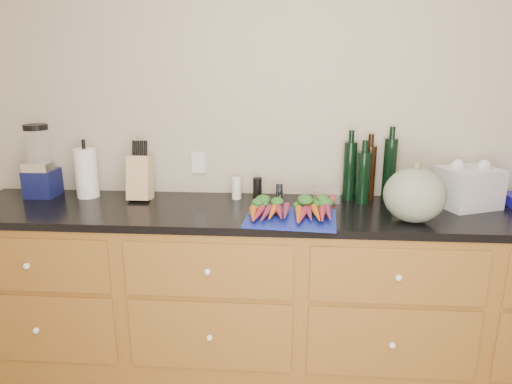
# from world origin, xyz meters

# --- Properties ---
(wall_back) EXTENTS (4.10, 0.05, 2.60)m
(wall_back) POSITION_xyz_m (0.00, 1.62, 1.30)
(wall_back) COLOR #C0B69F
(wall_back) RESTS_ON ground
(cabinets) EXTENTS (3.60, 0.64, 0.90)m
(cabinets) POSITION_xyz_m (0.00, 1.30, 0.45)
(cabinets) COLOR brown
(cabinets) RESTS_ON ground
(countertop) EXTENTS (3.64, 0.62, 0.04)m
(countertop) POSITION_xyz_m (0.00, 1.30, 0.92)
(countertop) COLOR black
(countertop) RESTS_ON cabinets
(cutting_board) EXTENTS (0.46, 0.37, 0.01)m
(cutting_board) POSITION_xyz_m (-0.06, 1.14, 0.95)
(cutting_board) COLOR navy
(cutting_board) RESTS_ON countertop
(carrots) EXTENTS (0.41, 0.30, 0.06)m
(carrots) POSITION_xyz_m (-0.06, 1.18, 0.98)
(carrots) COLOR #C85C17
(carrots) RESTS_ON cutting_board
(squash) EXTENTS (0.29, 0.29, 0.26)m
(squash) POSITION_xyz_m (0.54, 1.16, 1.07)
(squash) COLOR slate
(squash) RESTS_ON countertop
(blender_appliance) EXTENTS (0.16, 0.16, 0.41)m
(blender_appliance) POSITION_xyz_m (-1.49, 1.46, 1.12)
(blender_appliance) COLOR #10154C
(blender_appliance) RESTS_ON countertop
(paper_towel) EXTENTS (0.12, 0.12, 0.28)m
(paper_towel) POSITION_xyz_m (-1.22, 1.46, 1.08)
(paper_towel) COLOR white
(paper_towel) RESTS_ON countertop
(knife_block) EXTENTS (0.12, 0.12, 0.25)m
(knife_block) POSITION_xyz_m (-0.90, 1.44, 1.06)
(knife_block) COLOR tan
(knife_block) RESTS_ON countertop
(grinder_salt) EXTENTS (0.05, 0.05, 0.12)m
(grinder_salt) POSITION_xyz_m (-0.36, 1.48, 1.00)
(grinder_salt) COLOR white
(grinder_salt) RESTS_ON countertop
(grinder_pepper) EXTENTS (0.05, 0.05, 0.12)m
(grinder_pepper) POSITION_xyz_m (-0.24, 1.48, 1.00)
(grinder_pepper) COLOR black
(grinder_pepper) RESTS_ON countertop
(canister_chrome) EXTENTS (0.04, 0.04, 0.10)m
(canister_chrome) POSITION_xyz_m (-0.12, 1.48, 0.99)
(canister_chrome) COLOR silver
(canister_chrome) RESTS_ON countertop
(tomato_box) EXTENTS (0.14, 0.11, 0.07)m
(tomato_box) POSITION_xyz_m (0.14, 1.47, 0.97)
(tomato_box) COLOR white
(tomato_box) RESTS_ON countertop
(bottles) EXTENTS (0.29, 0.15, 0.35)m
(bottles) POSITION_xyz_m (0.37, 1.51, 1.10)
(bottles) COLOR black
(bottles) RESTS_ON countertop
(grocery_bag) EXTENTS (0.35, 0.32, 0.21)m
(grocery_bag) POSITION_xyz_m (0.89, 1.42, 1.05)
(grocery_bag) COLOR silver
(grocery_bag) RESTS_ON countertop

